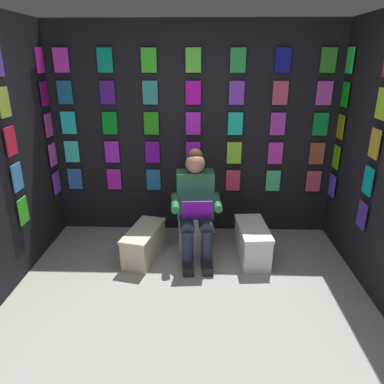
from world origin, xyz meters
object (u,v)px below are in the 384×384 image
Objects in this scene: comic_longbox_near at (252,242)px; comic_longbox_far at (144,243)px; person_reading at (196,205)px; toilet at (195,220)px.

comic_longbox_near is 1.18m from comic_longbox_far.
person_reading is 0.71m from comic_longbox_far.
comic_longbox_far is at bearing 3.52° from person_reading.
comic_longbox_near is at bearing 152.19° from toilet.
comic_longbox_far is at bearing 24.61° from toilet.
comic_longbox_far is (0.55, 0.31, -0.15)m from toilet.
person_reading is 1.71× the size of comic_longbox_near.
comic_longbox_near is at bearing 171.04° from person_reading.
person_reading is at bearing 89.35° from toilet.
toilet is 0.35m from person_reading.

